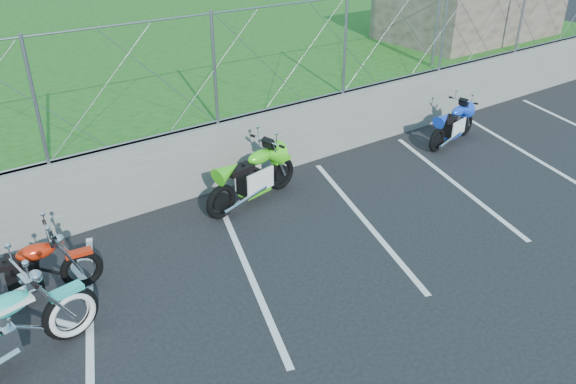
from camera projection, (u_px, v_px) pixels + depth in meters
ground at (283, 299)px, 7.86m from camera, size 90.00×90.00×0.00m
retaining_wall at (171, 169)px, 10.06m from camera, size 30.00×0.22×1.30m
grass_field at (31, 54)px, 17.24m from camera, size 30.00×20.00×1.30m
stone_building at (471, 4)px, 16.16m from camera, size 5.00×3.00×1.80m
chain_link_fence at (161, 79)px, 9.29m from camera, size 28.00×0.03×2.00m
sign_pole at (439, 2)px, 13.04m from camera, size 0.08×0.08×3.00m
parking_lines at (308, 240)px, 9.19m from camera, size 18.29×4.31×0.01m
naked_orange at (28, 276)px, 7.61m from camera, size 2.03×0.69×1.01m
sportbike_green at (253, 179)px, 10.11m from camera, size 2.12×0.75×1.11m
sportbike_blue at (453, 126)px, 12.58m from camera, size 1.81×0.64×0.94m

